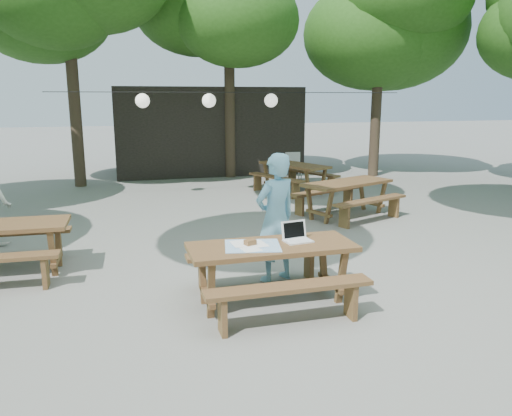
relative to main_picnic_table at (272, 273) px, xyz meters
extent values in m
plane|color=slate|center=(0.74, 0.89, -0.39)|extent=(80.00, 80.00, 0.00)
cube|color=black|center=(1.24, 11.39, 1.01)|extent=(6.00, 3.00, 2.80)
cube|color=#502F1C|center=(0.00, 0.00, 0.33)|extent=(2.00, 0.80, 0.06)
cube|color=#502F1C|center=(0.00, -0.65, 0.06)|extent=(1.90, 0.28, 0.05)
cube|color=#502F1C|center=(0.00, 0.65, 0.06)|extent=(1.90, 0.28, 0.05)
cube|color=#502F1C|center=(0.00, 0.00, -0.04)|extent=(1.70, 0.70, 0.69)
cube|color=#502F1C|center=(-3.44, 2.63, 0.06)|extent=(1.91, 0.34, 0.05)
cube|color=#502F1C|center=(2.91, 3.95, 0.33)|extent=(2.15, 1.47, 0.06)
cube|color=#502F1C|center=(3.14, 3.34, 0.06)|extent=(1.87, 0.95, 0.05)
cube|color=#502F1C|center=(2.67, 4.55, 0.06)|extent=(1.87, 0.95, 0.05)
cube|color=#502F1C|center=(2.91, 3.95, -0.04)|extent=(1.84, 1.27, 0.69)
cube|color=#502F1C|center=(2.81, 6.95, 0.33)|extent=(1.53, 2.15, 0.06)
cube|color=#502F1C|center=(3.41, 7.21, 0.06)|extent=(1.01, 1.85, 0.05)
cube|color=#502F1C|center=(2.22, 6.69, 0.06)|extent=(1.01, 1.85, 0.05)
cube|color=#502F1C|center=(2.81, 6.95, -0.04)|extent=(1.32, 1.84, 0.69)
imported|color=#7CC0E3|center=(0.29, 0.75, 0.50)|extent=(0.75, 0.63, 1.77)
cube|color=silver|center=(3.24, 8.15, 0.01)|extent=(0.51, 0.51, 0.04)
cube|color=silver|center=(3.27, 8.35, 0.27)|extent=(0.44, 0.11, 0.48)
cube|color=silver|center=(3.24, 8.15, -0.20)|extent=(0.48, 0.48, 0.38)
cube|color=white|center=(0.35, 0.03, 0.37)|extent=(0.36, 0.28, 0.02)
cube|color=white|center=(0.33, 0.14, 0.49)|extent=(0.34, 0.11, 0.23)
cube|color=black|center=(0.33, 0.13, 0.49)|extent=(0.28, 0.08, 0.19)
cube|color=#3D8FD1|center=(-0.24, 0.00, 0.37)|extent=(0.75, 0.67, 0.01)
cube|color=white|center=(-0.30, -0.10, 0.37)|extent=(0.25, 0.33, 0.00)
cube|color=white|center=(-0.17, 0.04, 0.37)|extent=(0.24, 0.32, 0.00)
cube|color=white|center=(-0.36, 0.10, 0.38)|extent=(0.22, 0.31, 0.00)
cube|color=brown|center=(-0.26, 0.02, 0.41)|extent=(0.15, 0.13, 0.06)
cylinder|color=black|center=(1.24, 6.89, 2.21)|extent=(9.00, 0.02, 0.02)
sphere|color=white|center=(-1.06, 6.89, 2.01)|extent=(0.34, 0.34, 0.34)
sphere|color=white|center=(0.54, 6.89, 2.01)|extent=(0.34, 0.34, 0.34)
sphere|color=white|center=(2.14, 6.89, 2.01)|extent=(0.34, 0.34, 0.34)
cylinder|color=#2D2319|center=(-2.76, 9.39, 2.00)|extent=(0.32, 0.32, 4.77)
cylinder|color=#2D2319|center=(1.74, 9.89, 1.96)|extent=(0.32, 0.32, 4.70)
ellipsoid|color=#265516|center=(1.74, 9.89, 4.61)|extent=(4.03, 4.03, 3.02)
cylinder|color=#2D2319|center=(6.24, 8.89, 1.94)|extent=(0.32, 0.32, 4.66)
ellipsoid|color=#265516|center=(6.24, 8.89, 4.57)|extent=(4.71, 4.71, 3.53)
camera|label=1|loc=(-1.74, -5.49, 2.09)|focal=35.00mm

